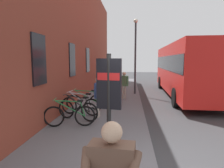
# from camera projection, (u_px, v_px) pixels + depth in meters

# --- Properties ---
(ground) EXTENTS (60.00, 60.00, 0.00)m
(ground) POSITION_uv_depth(u_px,v_px,m) (162.00, 107.00, 9.93)
(ground) COLOR #38383A
(sidewalk_pavement) EXTENTS (24.00, 3.50, 0.12)m
(sidewalk_pavement) POSITION_uv_depth(u_px,v_px,m) (112.00, 98.00, 12.15)
(sidewalk_pavement) COLOR slate
(sidewalk_pavement) RESTS_ON ground
(station_facade) EXTENTS (22.00, 0.65, 8.07)m
(station_facade) POSITION_uv_depth(u_px,v_px,m) (83.00, 35.00, 12.84)
(station_facade) COLOR brown
(station_facade) RESTS_ON ground
(bicycle_under_window) EXTENTS (0.49, 1.76, 0.97)m
(bicycle_under_window) POSITION_uv_depth(u_px,v_px,m) (70.00, 115.00, 6.63)
(bicycle_under_window) COLOR black
(bicycle_under_window) RESTS_ON sidewalk_pavement
(bicycle_by_door) EXTENTS (0.69, 1.70, 0.97)m
(bicycle_by_door) POSITION_uv_depth(u_px,v_px,m) (78.00, 110.00, 7.37)
(bicycle_by_door) COLOR black
(bicycle_by_door) RESTS_ON sidewalk_pavement
(bicycle_far_end) EXTENTS (0.55, 1.74, 0.97)m
(bicycle_far_end) POSITION_uv_depth(u_px,v_px,m) (81.00, 106.00, 8.07)
(bicycle_far_end) COLOR black
(bicycle_far_end) RESTS_ON sidewalk_pavement
(bicycle_nearest_sign) EXTENTS (0.48, 1.77, 0.97)m
(bicycle_nearest_sign) POSITION_uv_depth(u_px,v_px,m) (86.00, 102.00, 8.84)
(bicycle_nearest_sign) COLOR black
(bicycle_nearest_sign) RESTS_ON sidewalk_pavement
(transit_info_sign) EXTENTS (0.18, 0.56, 2.40)m
(transit_info_sign) POSITION_uv_depth(u_px,v_px,m) (109.00, 91.00, 4.21)
(transit_info_sign) COLOR black
(transit_info_sign) RESTS_ON sidewalk_pavement
(city_bus) EXTENTS (10.58, 2.93, 3.35)m
(city_bus) POSITION_uv_depth(u_px,v_px,m) (185.00, 67.00, 12.85)
(city_bus) COLOR red
(city_bus) RESTS_ON ground
(pedestrian_by_facade) EXTENTS (0.61, 0.25, 1.60)m
(pedestrian_by_facade) POSITION_uv_depth(u_px,v_px,m) (98.00, 93.00, 7.69)
(pedestrian_by_facade) COLOR #B2A599
(pedestrian_by_facade) RESTS_ON sidewalk_pavement
(pedestrian_crossing_street) EXTENTS (0.44, 0.52, 1.59)m
(pedestrian_crossing_street) POSITION_uv_depth(u_px,v_px,m) (124.00, 83.00, 11.33)
(pedestrian_crossing_street) COLOR #B2A599
(pedestrian_crossing_street) RESTS_ON sidewalk_pavement
(street_lamp) EXTENTS (0.28, 0.28, 4.96)m
(street_lamp) POSITION_uv_depth(u_px,v_px,m) (135.00, 50.00, 12.88)
(street_lamp) COLOR #333338
(street_lamp) RESTS_ON sidewalk_pavement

